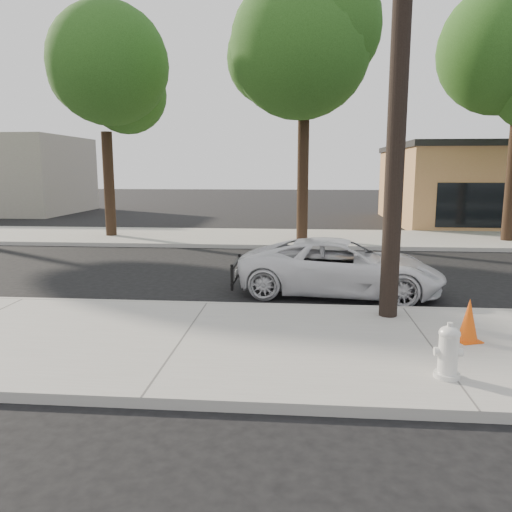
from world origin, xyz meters
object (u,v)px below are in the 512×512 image
(police_cruiser, at_px, (341,267))
(traffic_cone, at_px, (469,321))
(fire_hydrant, at_px, (448,353))
(utility_pole, at_px, (400,65))

(police_cruiser, height_order, traffic_cone, police_cruiser)
(fire_hydrant, relative_size, traffic_cone, 1.01)
(police_cruiser, distance_m, traffic_cone, 3.97)
(utility_pole, xyz_separation_m, police_cruiser, (-0.73, 2.20, -4.05))
(fire_hydrant, bearing_deg, police_cruiser, 103.33)
(utility_pole, height_order, police_cruiser, utility_pole)
(police_cruiser, bearing_deg, utility_pole, -154.89)
(utility_pole, relative_size, police_cruiser, 1.93)
(utility_pole, distance_m, police_cruiser, 4.67)
(police_cruiser, relative_size, traffic_cone, 6.61)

